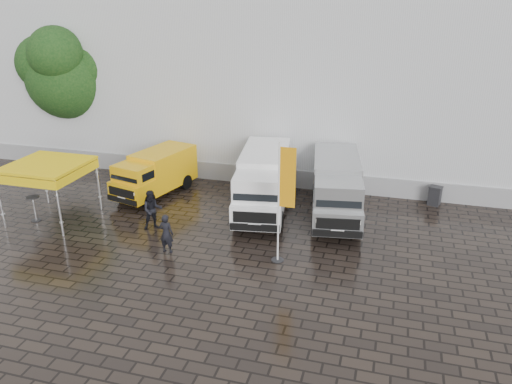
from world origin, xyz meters
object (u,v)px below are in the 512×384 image
flagpole (283,197)px  cocktail_table (34,209)px  van_yellow (155,174)px  canopy_tent (46,167)px  person_tent (152,210)px  wheelie_bin (435,196)px  van_white (263,184)px  person_front (166,233)px  van_silver (336,189)px

flagpole → cocktail_table: 12.12m
cocktail_table → van_yellow: bearing=48.7°
van_yellow → canopy_tent: (-3.27, -4.05, 1.42)m
person_tent → wheelie_bin: bearing=-4.9°
van_yellow → van_white: van_white is taller
van_yellow → person_front: van_yellow is taller
person_tent → flagpole: bearing=-44.1°
van_white → van_silver: bearing=-4.0°
flagpole → wheelie_bin: size_ratio=5.01×
wheelie_bin → van_silver: bearing=-131.3°
van_white → flagpole: size_ratio=1.33×
canopy_tent → person_tent: 5.28m
van_yellow → canopy_tent: bearing=-115.1°
van_yellow → canopy_tent: size_ratio=1.51×
person_tent → van_yellow: bearing=82.5°
wheelie_bin → person_front: (-10.76, -8.19, 0.35)m
van_silver → flagpole: size_ratio=1.29×
canopy_tent → flagpole: bearing=-5.3°
van_white → person_front: 5.82m
van_silver → person_tent: size_ratio=3.46×
person_front → canopy_tent: bearing=-12.1°
van_yellow → van_silver: van_silver is taller
van_yellow → van_silver: (9.41, -0.21, 0.24)m
wheelie_bin → person_tent: 13.84m
flagpole → cocktail_table: size_ratio=4.09×
van_silver → flagpole: flagpole is taller
van_white → wheelie_bin: (8.08, 3.06, -0.92)m
van_yellow → person_tent: van_yellow is taller
canopy_tent → van_white: bearing=21.0°
van_silver → wheelie_bin: van_silver is taller
person_front → van_white: bearing=-116.1°
wheelie_bin → canopy_tent: bearing=-141.3°
van_white → wheelie_bin: size_ratio=6.69×
cocktail_table → van_white: bearing=21.9°
wheelie_bin → person_tent: person_tent is taller
van_white → flagpole: bearing=-75.1°
flagpole → person_front: flagpole is taller
canopy_tent → person_front: (6.55, -1.58, -1.72)m
van_silver → wheelie_bin: (4.63, 2.76, -0.88)m
canopy_tent → flagpole: 11.30m
person_front → person_tent: size_ratio=0.92×
canopy_tent → person_tent: size_ratio=1.78×
person_front → person_tent: 2.41m
van_silver → flagpole: 5.27m
cocktail_table → person_tent: bearing=7.1°
van_white → person_front: bearing=-126.4°
van_yellow → van_silver: size_ratio=0.78×
cocktail_table → person_tent: (5.68, 0.71, 0.31)m
canopy_tent → person_tent: canopy_tent is taller
person_front → van_yellow: bearing=-58.3°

